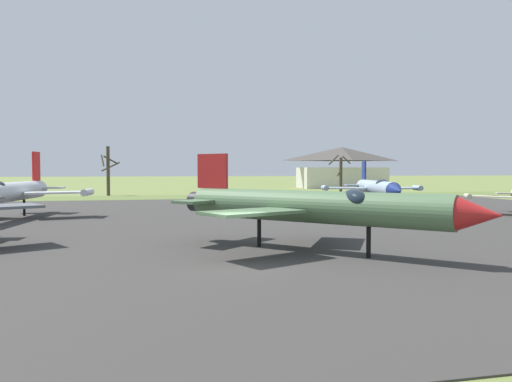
{
  "coord_description": "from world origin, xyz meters",
  "views": [
    {
      "loc": [
        -4.16,
        -20.9,
        4.16
      ],
      "look_at": [
        5.15,
        19.54,
        2.4
      ],
      "focal_mm": 35.24,
      "sensor_mm": 36.0,
      "label": 1
    }
  ],
  "objects_px": {
    "jet_fighter_front_left": "(377,187)",
    "info_placard_front_left": "(401,208)",
    "visitor_building": "(342,168)",
    "jet_fighter_rear_left": "(314,206)",
    "jet_fighter_front_right": "(8,192)"
  },
  "relations": [
    {
      "from": "info_placard_front_left",
      "to": "visitor_building",
      "type": "relative_size",
      "value": 0.05
    },
    {
      "from": "jet_fighter_rear_left",
      "to": "visitor_building",
      "type": "distance_m",
      "value": 91.77
    },
    {
      "from": "jet_fighter_front_left",
      "to": "visitor_building",
      "type": "relative_size",
      "value": 0.79
    },
    {
      "from": "info_placard_front_left",
      "to": "visitor_building",
      "type": "height_order",
      "value": "visitor_building"
    },
    {
      "from": "jet_fighter_front_left",
      "to": "jet_fighter_front_right",
      "type": "relative_size",
      "value": 0.94
    },
    {
      "from": "info_placard_front_left",
      "to": "visitor_building",
      "type": "distance_m",
      "value": 69.45
    },
    {
      "from": "jet_fighter_front_left",
      "to": "visitor_building",
      "type": "height_order",
      "value": "visitor_building"
    },
    {
      "from": "jet_fighter_front_right",
      "to": "jet_fighter_rear_left",
      "type": "bearing_deg",
      "value": -47.88
    },
    {
      "from": "info_placard_front_left",
      "to": "visitor_building",
      "type": "xyz_separation_m",
      "value": [
        21.55,
        65.9,
        4.0
      ]
    },
    {
      "from": "jet_fighter_rear_left",
      "to": "visitor_building",
      "type": "relative_size",
      "value": 0.67
    },
    {
      "from": "visitor_building",
      "to": "jet_fighter_front_left",
      "type": "bearing_deg",
      "value": -109.03
    },
    {
      "from": "jet_fighter_front_left",
      "to": "jet_fighter_rear_left",
      "type": "bearing_deg",
      "value": -122.1
    },
    {
      "from": "info_placard_front_left",
      "to": "visitor_building",
      "type": "bearing_deg",
      "value": 71.89
    },
    {
      "from": "jet_fighter_front_left",
      "to": "info_placard_front_left",
      "type": "height_order",
      "value": "jet_fighter_front_left"
    },
    {
      "from": "jet_fighter_front_left",
      "to": "jet_fighter_rear_left",
      "type": "xyz_separation_m",
      "value": [
        -16.62,
        -26.5,
        0.1
      ]
    }
  ]
}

